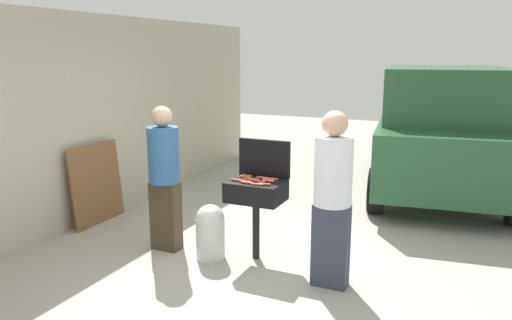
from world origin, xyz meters
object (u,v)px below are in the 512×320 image
object	(u,v)px
hot_dog_5	(269,179)
person_left	(164,173)
hot_dog_7	(272,179)
hot_dog_4	(257,184)
person_right	(332,194)
hot_dog_1	(265,184)
hot_dog_10	(262,178)
parked_minivan	(442,129)
leaning_board	(97,184)
hot_dog_14	(247,183)
hot_dog_9	(249,180)
hot_dog_13	(268,181)
hot_dog_3	(260,182)
hot_dog_11	(246,182)
hot_dog_8	(269,180)
bbq_grill	(256,194)
propane_tank	(210,231)
hot_dog_12	(247,176)
hot_dog_2	(254,179)
hot_dog_6	(245,177)
hot_dog_0	(236,180)

from	to	relation	value
hot_dog_5	person_left	bearing A→B (deg)	-166.91
hot_dog_7	person_left	size ratio (longest dim) A/B	0.08
hot_dog_4	person_right	distance (m)	0.85
hot_dog_1	hot_dog_10	xyz separation A→B (m)	(-0.14, 0.24, 0.00)
person_left	parked_minivan	size ratio (longest dim) A/B	0.36
person_right	leaning_board	size ratio (longest dim) A/B	1.63
leaning_board	hot_dog_14	bearing A→B (deg)	-8.36
hot_dog_9	parked_minivan	distance (m)	4.13
hot_dog_9	hot_dog_13	world-z (taller)	same
hot_dog_3	hot_dog_11	xyz separation A→B (m)	(-0.13, -0.07, 0.00)
hot_dog_8	person_left	distance (m)	1.21
hot_dog_1	hot_dog_13	size ratio (longest dim) A/B	1.00
person_left	leaning_board	distance (m)	1.48
bbq_grill	hot_dog_11	xyz separation A→B (m)	(-0.06, -0.11, 0.15)
hot_dog_14	parked_minivan	xyz separation A→B (m)	(1.63, 3.90, 0.13)
hot_dog_14	propane_tank	distance (m)	0.72
parked_minivan	hot_dog_5	bearing A→B (deg)	60.63
bbq_grill	hot_dog_12	bearing A→B (deg)	142.12
hot_dog_2	hot_dog_6	xyz separation A→B (m)	(-0.12, 0.05, 0.00)
hot_dog_6	hot_dog_14	xyz separation A→B (m)	(0.12, -0.22, 0.00)
hot_dog_5	hot_dog_2	bearing A→B (deg)	-156.37
hot_dog_11	leaning_board	xyz separation A→B (m)	(-2.37, 0.32, -0.37)
hot_dog_10	person_right	xyz separation A→B (m)	(0.91, -0.41, 0.04)
hot_dog_6	hot_dog_9	size ratio (longest dim) A/B	1.00
hot_dog_12	propane_tank	xyz separation A→B (m)	(-0.29, -0.34, -0.58)
bbq_grill	hot_dog_7	distance (m)	0.24
hot_dog_5	hot_dog_10	size ratio (longest dim) A/B	1.00
hot_dog_13	leaning_board	size ratio (longest dim) A/B	0.12
bbq_grill	person_left	distance (m)	1.09
hot_dog_11	parked_minivan	bearing A→B (deg)	66.85
hot_dog_6	person_left	distance (m)	0.93
hot_dog_1	leaning_board	size ratio (longest dim) A/B	0.12
leaning_board	hot_dog_7	bearing A→B (deg)	-2.06
hot_dog_3	hot_dog_4	size ratio (longest dim) A/B	1.00
bbq_grill	hot_dog_13	size ratio (longest dim) A/B	6.82
leaning_board	bbq_grill	bearing A→B (deg)	-4.89
hot_dog_10	hot_dog_11	world-z (taller)	same
hot_dog_7	hot_dog_11	distance (m)	0.30
hot_dog_9	hot_dog_12	xyz separation A→B (m)	(-0.10, 0.16, 0.00)
hot_dog_2	parked_minivan	distance (m)	4.08
hot_dog_13	person_right	xyz separation A→B (m)	(0.80, -0.31, 0.04)
bbq_grill	person_left	xyz separation A→B (m)	(-1.06, -0.18, 0.16)
hot_dog_2	hot_dog_7	distance (m)	0.20
hot_dog_6	hot_dog_10	distance (m)	0.19
hot_dog_0	hot_dog_8	distance (m)	0.35
hot_dog_2	person_left	bearing A→B (deg)	-168.55
hot_dog_6	propane_tank	world-z (taller)	hot_dog_6
hot_dog_6	hot_dog_13	size ratio (longest dim) A/B	1.00
bbq_grill	person_left	bearing A→B (deg)	-170.17
hot_dog_14	hot_dog_2	bearing A→B (deg)	89.40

